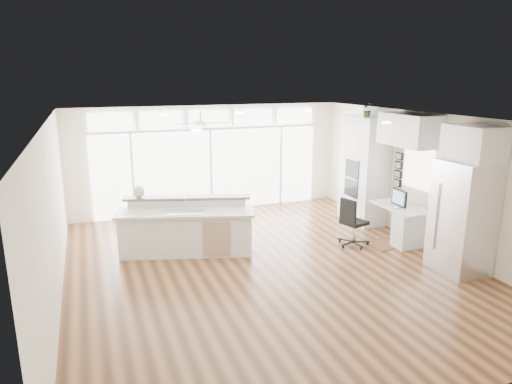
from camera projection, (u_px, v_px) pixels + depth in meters
name	position (u px, v px, depth m)	size (l,w,h in m)	color
floor	(268.00, 267.00, 8.36)	(7.00, 8.00, 0.02)	#492A16
ceiling	(269.00, 118.00, 7.69)	(7.00, 8.00, 0.02)	silver
wall_back	(210.00, 159.00, 11.65)	(7.00, 0.04, 2.70)	white
wall_front	(425.00, 294.00, 4.39)	(7.00, 0.04, 2.70)	white
wall_left	(53.00, 216.00, 6.83)	(0.04, 8.00, 2.70)	white
wall_right	(429.00, 180.00, 9.22)	(0.04, 8.00, 2.70)	white
glass_wall	(211.00, 171.00, 11.67)	(5.80, 0.06, 2.08)	silver
transom_row	(209.00, 118.00, 11.35)	(5.90, 0.06, 0.40)	silver
desk_window	(418.00, 168.00, 9.43)	(0.04, 0.85, 0.85)	white
ceiling_fan	(201.00, 119.00, 10.12)	(1.16, 1.16, 0.32)	white
recessed_lights	(265.00, 119.00, 7.88)	(3.40, 3.00, 0.02)	white
oven_cabinet	(364.00, 170.00, 10.76)	(0.64, 1.20, 2.50)	silver
desk_nook	(400.00, 224.00, 9.60)	(0.72, 1.30, 0.76)	silver
upper_cabinets	(410.00, 130.00, 9.13)	(0.64, 1.30, 0.64)	silver
refrigerator	(463.00, 217.00, 7.95)	(0.76, 0.90, 2.00)	silver
fridge_cabinet	(474.00, 143.00, 7.65)	(0.64, 0.90, 0.60)	silver
framed_photos	(398.00, 170.00, 10.03)	(0.06, 0.22, 0.80)	black
kitchen_island	(186.00, 228.00, 8.89)	(2.63, 0.99, 1.05)	silver
rug	(387.00, 244.00, 9.51)	(0.83, 0.60, 0.01)	#3B2013
office_chair	(354.00, 222.00, 9.31)	(0.52, 0.48, 1.00)	black
fishbowl	(139.00, 192.00, 9.06)	(0.24, 0.24, 0.24)	silver
monitor	(399.00, 198.00, 9.43)	(0.08, 0.47, 0.39)	black
keyboard	(392.00, 207.00, 9.42)	(0.11, 0.29, 0.01)	silver
potted_plant	(367.00, 111.00, 10.43)	(0.28, 0.31, 0.24)	#255424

